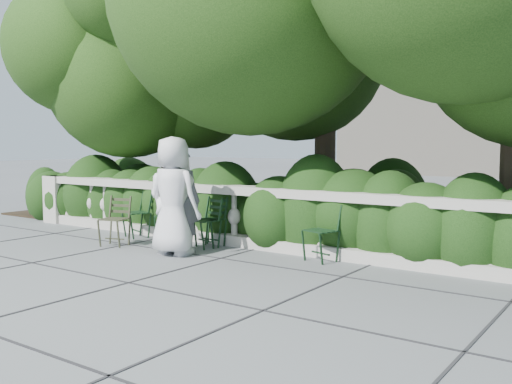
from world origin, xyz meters
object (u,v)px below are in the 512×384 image
Objects in this scene: person_woman_grey at (182,201)px; person_casual_man at (171,198)px; chair_c at (198,249)px; person_businessman at (173,196)px; chair_b at (166,243)px; chair_weathered at (110,247)px; chair_e at (313,263)px; chair_a at (129,238)px; chair_d at (205,248)px.

person_casual_man is at bearing -9.41° from person_woman_grey.
chair_c is 0.47× the size of person_businessman.
person_woman_grey is at bearing -174.67° from person_casual_man.
chair_weathered is (-0.44, -0.86, 0.00)m from chair_b.
chair_e is at bearing -1.91° from chair_weathered.
chair_c is at bearing -158.96° from chair_e.
chair_b is 1.00× the size of chair_weathered.
person_woman_grey is (-0.03, 0.21, -0.10)m from person_businessman.
chair_d is at bearing 21.50° from chair_a.
person_businessman reaches higher than person_woman_grey.
person_casual_man is (-0.18, -0.40, 0.84)m from chair_c.
chair_d is at bearing -22.95° from chair_b.
person_businessman reaches higher than chair_e.
person_woman_grey is (-0.04, -0.50, 0.81)m from chair_d.
chair_e is 2.27m from person_woman_grey.
person_casual_man is (1.50, -0.48, 0.84)m from chair_a.
person_woman_grey reaches higher than chair_a.
chair_weathered is at bearing 6.02° from person_businessman.
chair_b and chair_e have the same top height.
person_casual_man reaches higher than chair_b.
chair_a is 0.52× the size of person_woman_grey.
person_businessman is (0.03, -0.58, 0.90)m from chair_c.
chair_weathered is 0.52× the size of person_woman_grey.
person_woman_grey is at bearing -75.01° from chair_c.
person_casual_man is at bearing -149.29° from chair_e.
person_businessman reaches higher than chair_a.
chair_a is 1.00× the size of chair_b.
chair_d is at bearing -114.00° from person_woman_grey.
person_businessman is (-0.01, -0.71, 0.90)m from chair_d.
person_businessman is 0.23m from person_woman_grey.
person_businessman is 1.08× the size of person_casual_man.
chair_c is at bearing -32.24° from chair_b.
chair_a is 1.92m from person_woman_grey.
person_woman_grey reaches higher than chair_d.
person_casual_man is (-2.24, -0.55, 0.84)m from chair_e.
person_casual_man is (-0.22, -0.53, 0.84)m from chair_d.
chair_e is at bearing -0.10° from chair_d.
chair_d is 1.15m from person_businessman.
chair_e is at bearing 18.43° from chair_c.
person_casual_man reaches higher than chair_c.
person_woman_grey is (-2.06, -0.51, 0.81)m from chair_e.
person_businessman reaches higher than chair_weathered.
person_woman_grey is 0.96× the size of person_casual_man.
chair_d is 0.50× the size of person_casual_man.
chair_b is 0.96m from chair_weathered.
chair_e and chair_weathered have the same top height.
chair_weathered is at bearing -134.76° from chair_c.
person_woman_grey reaches higher than chair_b.
chair_a is at bearing -34.48° from person_woman_grey.
chair_c is at bearing 17.03° from chair_a.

